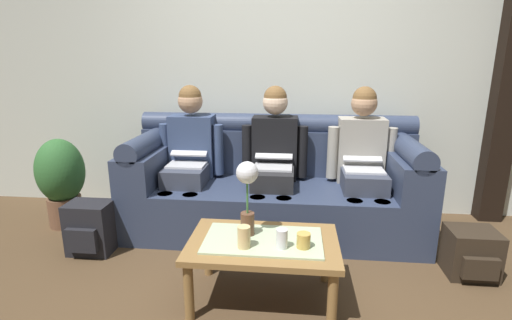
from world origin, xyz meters
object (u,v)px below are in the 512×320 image
at_px(person_left, 190,152).
at_px(person_middle, 274,155).
at_px(flower_vase, 247,188).
at_px(backpack_right, 471,253).
at_px(person_right, 362,157).
at_px(backpack_left, 90,228).
at_px(cup_near_right, 282,239).
at_px(coffee_table, 263,248).
at_px(cup_far_center, 304,240).
at_px(cup_near_left, 244,237).
at_px(potted_plant, 61,178).
at_px(couch, 274,187).

relative_size(person_left, person_middle, 1.00).
xyz_separation_m(flower_vase, backpack_right, (1.48, 0.36, -0.54)).
distance_m(person_right, backpack_left, 2.21).
distance_m(person_right, cup_near_right, 1.30).
height_order(coffee_table, flower_vase, flower_vase).
bearing_deg(cup_far_center, person_left, 130.68).
distance_m(coffee_table, backpack_left, 1.43).
distance_m(person_middle, cup_near_left, 1.17).
bearing_deg(cup_near_right, backpack_right, 21.99).
xyz_separation_m(cup_near_left, potted_plant, (-1.74, 1.02, -0.03)).
relative_size(cup_near_right, backpack_right, 0.35).
bearing_deg(person_left, potted_plant, -173.09).
height_order(person_right, backpack_left, person_right).
bearing_deg(cup_near_right, potted_plant, 152.86).
bearing_deg(flower_vase, person_middle, 84.16).
xyz_separation_m(couch, person_right, (0.72, -0.00, 0.29)).
bearing_deg(flower_vase, cup_near_left, -89.68).
bearing_deg(couch, person_left, -179.66).
distance_m(cup_near_right, backpack_left, 1.59).
height_order(person_left, backpack_left, person_left).
bearing_deg(person_middle, flower_vase, -95.84).
relative_size(person_middle, cup_far_center, 14.14).
xyz_separation_m(couch, backpack_right, (1.38, -0.63, -0.21)).
xyz_separation_m(person_right, coffee_table, (-0.72, -1.04, -0.32)).
bearing_deg(person_right, person_left, -180.00).
height_order(cup_near_right, cup_far_center, cup_near_right).
bearing_deg(person_middle, cup_near_right, -84.26).
xyz_separation_m(flower_vase, cup_near_left, (0.00, -0.17, -0.23)).
bearing_deg(couch, cup_near_left, -94.93).
bearing_deg(flower_vase, person_left, 122.41).
distance_m(cup_far_center, backpack_left, 1.69).
distance_m(person_middle, coffee_table, 1.09).
distance_m(couch, potted_plant, 1.84).
bearing_deg(flower_vase, backpack_left, 162.54).
xyz_separation_m(coffee_table, potted_plant, (-1.84, 0.91, 0.09)).
height_order(person_left, flower_vase, person_left).
distance_m(backpack_left, potted_plant, 0.71).
bearing_deg(couch, flower_vase, -95.81).
relative_size(couch, cup_near_right, 21.36).
bearing_deg(cup_near_right, backpack_left, 159.59).
distance_m(person_left, cup_far_center, 1.49).
bearing_deg(couch, person_right, -0.34).
relative_size(cup_near_left, backpack_left, 0.32).
distance_m(coffee_table, cup_near_left, 0.19).
relative_size(person_middle, person_right, 1.00).
xyz_separation_m(person_left, flower_vase, (0.62, -0.98, 0.04)).
bearing_deg(person_right, cup_far_center, -113.62).
xyz_separation_m(flower_vase, cup_far_center, (0.34, -0.13, -0.25)).
bearing_deg(person_right, coffee_table, -124.87).
relative_size(couch, backpack_right, 7.44).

